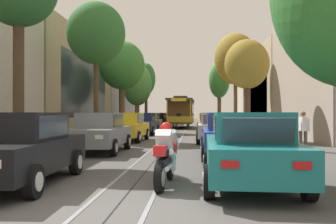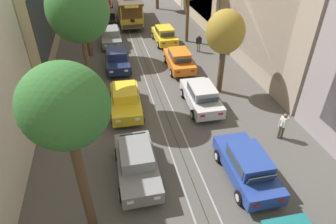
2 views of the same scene
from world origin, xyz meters
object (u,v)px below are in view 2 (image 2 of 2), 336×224
object	(u,v)px
parked_car_yellow_fifth_right	(165,35)
street_tree_kerb_left_near	(65,110)
street_tree_kerb_right_second	(225,33)
pedestrian_on_left_pavement	(283,125)
pedestrian_on_right_pavement	(199,42)
parked_car_yellow_mid_left	(126,100)
parked_car_silver_mid_right	(201,96)
parked_car_black_sixth_left	(108,18)
cable_car_trolley	(128,6)
parked_car_red_far_left	(105,5)
street_tree_kerb_left_second	(78,10)
parked_car_grey_fifth_left	(111,36)
parked_car_blue_second_right	(247,166)
parked_car_grey_second_left	(137,163)
parked_car_orange_fourth_right	(179,59)
parked_car_navy_fourth_left	(117,59)

from	to	relation	value
parked_car_yellow_fifth_right	street_tree_kerb_left_near	world-z (taller)	street_tree_kerb_left_near
street_tree_kerb_right_second	pedestrian_on_left_pavement	size ratio (longest dim) A/B	3.52
street_tree_kerb_right_second	pedestrian_on_right_pavement	bearing A→B (deg)	83.59
parked_car_yellow_mid_left	parked_car_silver_mid_right	bearing A→B (deg)	-7.30
parked_car_black_sixth_left	pedestrian_on_left_pavement	bearing A→B (deg)	-70.10
parked_car_yellow_mid_left	cable_car_trolley	xyz separation A→B (m)	(2.40, 19.27, 0.86)
parked_car_red_far_left	street_tree_kerb_right_second	size ratio (longest dim) A/B	0.77
parked_car_silver_mid_right	street_tree_kerb_left_second	bearing A→B (deg)	166.90
parked_car_yellow_fifth_right	street_tree_kerb_left_near	size ratio (longest dim) A/B	0.61
parked_car_grey_fifth_left	pedestrian_on_right_pavement	size ratio (longest dim) A/B	2.72
parked_car_blue_second_right	cable_car_trolley	xyz separation A→B (m)	(-2.53, 26.36, 0.86)
parked_car_blue_second_right	cable_car_trolley	size ratio (longest dim) A/B	0.48
street_tree_kerb_left_near	street_tree_kerb_right_second	size ratio (longest dim) A/B	1.25
parked_car_yellow_fifth_right	parked_car_grey_second_left	bearing A→B (deg)	-106.56
parked_car_grey_second_left	street_tree_kerb_left_near	world-z (taller)	street_tree_kerb_left_near
parked_car_black_sixth_left	parked_car_red_far_left	bearing A→B (deg)	91.06
parked_car_orange_fourth_right	parked_car_yellow_fifth_right	world-z (taller)	same
pedestrian_on_right_pavement	street_tree_kerb_left_near	bearing A→B (deg)	-120.52
parked_car_yellow_fifth_right	parked_car_blue_second_right	bearing A→B (deg)	-90.15
parked_car_grey_fifth_left	parked_car_red_far_left	xyz separation A→B (m)	(-0.02, 12.32, 0.00)
parked_car_yellow_mid_left	pedestrian_on_left_pavement	world-z (taller)	pedestrian_on_left_pavement
parked_car_navy_fourth_left	cable_car_trolley	size ratio (longest dim) A/B	0.48
parked_car_grey_second_left	parked_car_blue_second_right	bearing A→B (deg)	-15.08
parked_car_yellow_mid_left	parked_car_silver_mid_right	distance (m)	4.87
parked_car_yellow_mid_left	parked_car_red_far_left	world-z (taller)	same
parked_car_navy_fourth_left	cable_car_trolley	world-z (taller)	cable_car_trolley
parked_car_silver_mid_right	parked_car_grey_second_left	bearing A→B (deg)	-133.69
parked_car_black_sixth_left	parked_car_grey_fifth_left	bearing A→B (deg)	-90.87
parked_car_silver_mid_right	street_tree_kerb_right_second	distance (m)	4.25
parked_car_navy_fourth_left	street_tree_kerb_right_second	bearing A→B (deg)	-39.36
parked_car_blue_second_right	pedestrian_on_left_pavement	world-z (taller)	pedestrian_on_left_pavement
parked_car_orange_fourth_right	pedestrian_on_right_pavement	bearing A→B (deg)	49.08
street_tree_kerb_left_second	parked_car_grey_fifth_left	bearing A→B (deg)	80.39
parked_car_yellow_mid_left	cable_car_trolley	distance (m)	19.44
parked_car_yellow_fifth_right	parked_car_grey_fifth_left	bearing A→B (deg)	172.03
parked_car_yellow_mid_left	parked_car_black_sixth_left	xyz separation A→B (m)	(-0.07, 18.04, 0.00)
pedestrian_on_left_pavement	parked_car_orange_fourth_right	bearing A→B (deg)	108.28
parked_car_navy_fourth_left	street_tree_kerb_left_near	size ratio (longest dim) A/B	0.61
parked_car_black_sixth_left	cable_car_trolley	size ratio (longest dim) A/B	0.48
parked_car_yellow_fifth_right	street_tree_kerb_right_second	size ratio (longest dim) A/B	0.76
parked_car_silver_mid_right	cable_car_trolley	distance (m)	20.06
parked_car_navy_fourth_left	parked_car_red_far_left	distance (m)	17.79
parked_car_red_far_left	parked_car_blue_second_right	xyz separation A→B (m)	(5.11, -31.33, 0.00)
parked_car_yellow_mid_left	parked_car_grey_fifth_left	size ratio (longest dim) A/B	1.01
parked_car_silver_mid_right	parked_car_yellow_fifth_right	xyz separation A→B (m)	(0.15, 11.83, 0.00)
parked_car_blue_second_right	pedestrian_on_right_pavement	world-z (taller)	pedestrian_on_right_pavement
parked_car_black_sixth_left	pedestrian_on_right_pavement	world-z (taller)	pedestrian_on_right_pavement
parked_car_navy_fourth_left	pedestrian_on_right_pavement	xyz separation A→B (m)	(7.52, 1.82, 0.11)
parked_car_yellow_fifth_right	street_tree_kerb_left_near	xyz separation A→B (m)	(-7.18, -19.44, 4.93)
parked_car_black_sixth_left	street_tree_kerb_right_second	distance (m)	18.69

